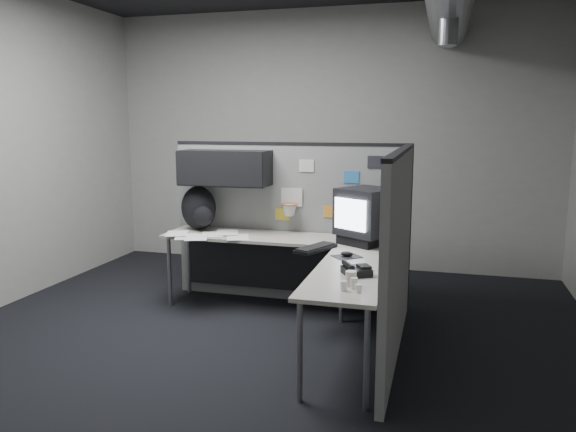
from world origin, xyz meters
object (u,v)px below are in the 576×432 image
(desk, at_px, (296,256))
(phone, at_px, (356,270))
(backpack, at_px, (199,209))
(keyboard, at_px, (316,248))
(monitor, at_px, (367,215))

(desk, xyz_separation_m, phone, (0.69, -0.89, 0.15))
(phone, bearing_deg, desk, 108.17)
(desk, bearing_deg, phone, -52.32)
(desk, relative_size, backpack, 5.10)
(keyboard, xyz_separation_m, phone, (0.46, -0.69, 0.02))
(desk, height_order, backpack, backpack)
(desk, height_order, keyboard, keyboard)
(monitor, xyz_separation_m, keyboard, (-0.39, -0.39, -0.24))
(backpack, bearing_deg, phone, -56.31)
(desk, distance_m, keyboard, 0.33)
(desk, relative_size, monitor, 3.78)
(desk, bearing_deg, keyboard, -41.44)
(monitor, distance_m, backpack, 1.75)
(monitor, distance_m, phone, 1.11)
(desk, distance_m, backpack, 1.24)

